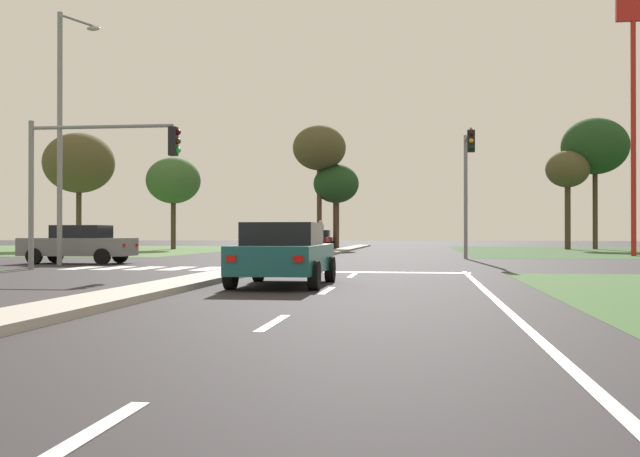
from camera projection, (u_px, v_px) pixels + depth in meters
ground_plane at (286, 263)px, 31.64m from camera, size 200.00×200.00×0.00m
grass_verge_far_left at (15, 249)px, 59.27m from camera, size 35.00×35.00×0.01m
median_island_near at (87, 303)px, 12.80m from camera, size 1.20×22.00×0.14m
median_island_far at (346, 249)px, 56.42m from camera, size 1.20×36.00×0.14m
lane_dash_near at (80, 439)px, 4.58m from camera, size 0.14×2.00×0.01m
lane_dash_second at (273, 323)px, 10.53m from camera, size 0.14×2.00×0.01m
lane_dash_third at (327, 291)px, 16.47m from camera, size 0.14×2.00×0.01m
lane_dash_fourth at (352, 275)px, 22.42m from camera, size 0.14×2.00×0.01m
edge_line_right at (503, 307)px, 12.90m from camera, size 0.14×24.00×0.01m
stop_bar_near at (367, 272)px, 24.20m from camera, size 6.40×0.50×0.01m
crosswalk_bar_near at (83, 268)px, 27.32m from camera, size 0.70×2.80×0.01m
crosswalk_bar_second at (114, 268)px, 27.17m from camera, size 0.70×2.80×0.01m
crosswalk_bar_third at (145, 268)px, 27.02m from camera, size 0.70×2.80×0.01m
crosswalk_bar_fourth at (177, 269)px, 26.87m from camera, size 0.70×2.80×0.01m
crosswalk_bar_fifth at (209, 269)px, 26.72m from camera, size 0.70×2.80×0.01m
crosswalk_bar_sixth at (242, 269)px, 26.57m from camera, size 0.70×2.80×0.01m
crosswalk_bar_seventh at (274, 269)px, 26.42m from camera, size 0.70×2.80×0.01m
crosswalk_bar_eighth at (308, 269)px, 26.27m from camera, size 0.70×2.80×0.01m
car_beige_second at (279, 242)px, 42.20m from camera, size 2.09×4.56×1.53m
car_maroon_third at (318, 240)px, 57.47m from camera, size 2.05×4.38×1.48m
car_grey_fourth at (79, 244)px, 31.39m from camera, size 4.48×2.03×1.56m
car_teal_fifth at (284, 253)px, 18.16m from camera, size 2.07×4.55×1.48m
traffic_signal_near_left at (89, 165)px, 25.84m from camera, size 5.32×0.32×5.04m
traffic_signal_far_right at (468, 172)px, 35.66m from camera, size 0.32×4.50×5.96m
street_lamp_second at (63, 125)px, 29.84m from camera, size 0.98×1.93×9.75m
pedestrian_at_median at (321, 233)px, 43.50m from camera, size 0.34×0.34×1.82m
fastfood_pole_sign at (633, 68)px, 41.91m from camera, size 1.80×0.40×14.35m
treeline_near at (79, 163)px, 59.37m from camera, size 5.43×5.43×8.96m
treeline_second at (173, 181)px, 59.80m from camera, size 4.21×4.21×7.12m
treeline_third at (319, 149)px, 58.48m from camera, size 4.02×4.02×9.43m
treeline_fourth at (336, 185)px, 58.89m from camera, size 3.46×3.46×6.49m
treeline_fifth at (595, 147)px, 59.85m from camera, size 5.14×5.14×10.18m
treeline_sixth at (568, 170)px, 59.07m from camera, size 3.31×3.31×7.57m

